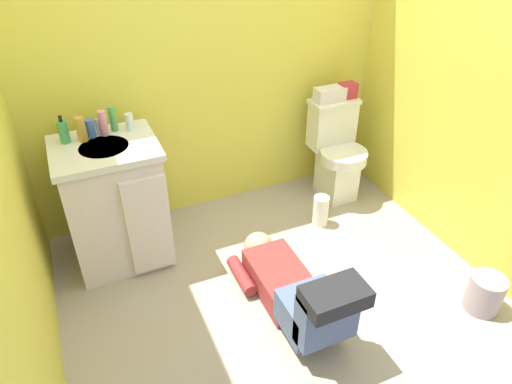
{
  "coord_description": "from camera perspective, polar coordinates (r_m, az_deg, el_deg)",
  "views": [
    {
      "loc": [
        -0.94,
        -1.89,
        2.08
      ],
      "look_at": [
        0.04,
        0.34,
        0.45
      ],
      "focal_mm": 32.76,
      "sensor_mm": 36.0,
      "label": 1
    }
  ],
  "objects": [
    {
      "name": "wall_back",
      "position": [
        3.18,
        -5.96,
        17.63
      ],
      "size": [
        2.65,
        0.08,
        2.4
      ],
      "primitive_type": "cube",
      "color": "#D8CE46",
      "rests_on": "ground_plane"
    },
    {
      "name": "toiletry_bag",
      "position": [
        3.54,
        11.13,
        12.08
      ],
      "size": [
        0.12,
        0.09,
        0.11
      ],
      "primitive_type": "cube",
      "color": "#B22D3F",
      "rests_on": "toilet"
    },
    {
      "name": "toilet",
      "position": [
        3.6,
        9.76,
        4.9
      ],
      "size": [
        0.36,
        0.46,
        0.75
      ],
      "color": "silver",
      "rests_on": "ground_plane"
    },
    {
      "name": "faucet",
      "position": [
        2.92,
        -18.75,
        7.51
      ],
      "size": [
        0.02,
        0.02,
        0.1
      ],
      "primitive_type": "cylinder",
      "color": "silver",
      "rests_on": "vanity_cabinet"
    },
    {
      "name": "soap_dispenser",
      "position": [
        2.89,
        -22.45,
        6.82
      ],
      "size": [
        0.06,
        0.06,
        0.17
      ],
      "color": "#3C9B56",
      "rests_on": "vanity_cabinet"
    },
    {
      "name": "bottle_clear",
      "position": [
        2.93,
        -15.2,
        8.27
      ],
      "size": [
        0.05,
        0.05,
        0.1
      ],
      "primitive_type": "cylinder",
      "color": "silver",
      "rests_on": "vanity_cabinet"
    },
    {
      "name": "tissue_box",
      "position": [
        3.46,
        9.0,
        11.71
      ],
      "size": [
        0.22,
        0.11,
        0.1
      ],
      "primitive_type": "cube",
      "color": "silver",
      "rests_on": "toilet"
    },
    {
      "name": "bottle_pink",
      "position": [
        2.9,
        -18.16,
        7.98
      ],
      "size": [
        0.05,
        0.05,
        0.15
      ],
      "primitive_type": "cylinder",
      "color": "pink",
      "rests_on": "vanity_cabinet"
    },
    {
      "name": "ground_plane",
      "position": [
        2.97,
        1.91,
        -11.07
      ],
      "size": [
        2.99,
        2.97,
        0.04
      ],
      "primitive_type": "cube",
      "color": "#A19587"
    },
    {
      "name": "bottle_blue",
      "position": [
        2.91,
        -19.54,
        7.33
      ],
      "size": [
        0.05,
        0.05,
        0.11
      ],
      "primitive_type": "cylinder",
      "color": "#3C69BC",
      "rests_on": "vanity_cabinet"
    },
    {
      "name": "bottle_green",
      "position": [
        2.93,
        -17.07,
        8.54
      ],
      "size": [
        0.04,
        0.04,
        0.16
      ],
      "primitive_type": "cylinder",
      "color": "#479F4F",
      "rests_on": "vanity_cabinet"
    },
    {
      "name": "paper_towel_roll",
      "position": [
        3.36,
        7.9,
        -2.26
      ],
      "size": [
        0.11,
        0.11,
        0.23
      ],
      "primitive_type": "cylinder",
      "color": "white",
      "rests_on": "ground_plane"
    },
    {
      "name": "person_plumber",
      "position": [
        2.67,
        4.76,
        -11.87
      ],
      "size": [
        0.39,
        1.06,
        0.52
      ],
      "color": "maroon",
      "rests_on": "ground_plane"
    },
    {
      "name": "bottle_amber",
      "position": [
        2.87,
        -20.57,
        7.18
      ],
      "size": [
        0.05,
        0.05,
        0.15
      ],
      "primitive_type": "cylinder",
      "color": "gold",
      "rests_on": "vanity_cabinet"
    },
    {
      "name": "wall_right",
      "position": [
        3.04,
        25.48,
        13.87
      ],
      "size": [
        0.08,
        1.97,
        2.4
      ],
      "primitive_type": "cube",
      "color": "#D8CE46",
      "rests_on": "ground_plane"
    },
    {
      "name": "vanity_cabinet",
      "position": [
        3.01,
        -16.77,
        -1.28
      ],
      "size": [
        0.6,
        0.53,
        0.82
      ],
      "color": "silver",
      "rests_on": "ground_plane"
    },
    {
      "name": "trash_can",
      "position": [
        3.02,
        26.17,
        -11.05
      ],
      "size": [
        0.2,
        0.2,
        0.23
      ],
      "primitive_type": "cylinder",
      "color": "gray",
      "rests_on": "ground_plane"
    }
  ]
}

